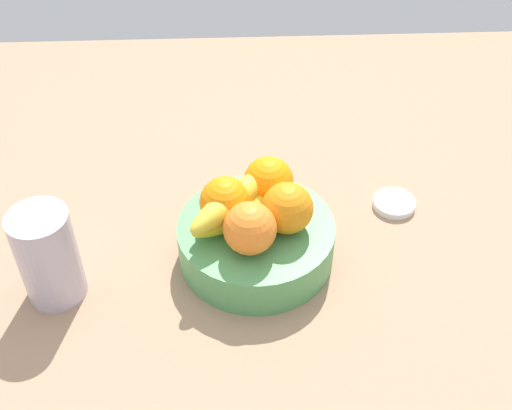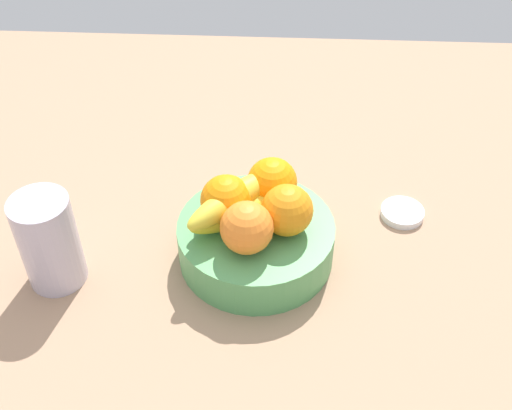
{
  "view_description": "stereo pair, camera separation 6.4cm",
  "coord_description": "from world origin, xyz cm",
  "px_view_note": "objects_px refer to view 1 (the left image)",
  "views": [
    {
      "loc": [
        1.29,
        64.56,
        70.98
      ],
      "look_at": [
        -1.69,
        -1.75,
        10.33
      ],
      "focal_mm": 45.27,
      "sensor_mm": 36.0,
      "label": 1
    },
    {
      "loc": [
        -5.12,
        64.54,
        70.98
      ],
      "look_at": [
        -1.69,
        -1.75,
        10.33
      ],
      "focal_mm": 45.27,
      "sensor_mm": 36.0,
      "label": 2
    }
  ],
  "objects_px": {
    "orange_front_left": "(287,208)",
    "thermos_tumbler": "(48,256)",
    "fruit_bowl": "(256,241)",
    "banana_bunch": "(238,206)",
    "orange_back_left": "(250,228)",
    "jar_lid": "(394,203)",
    "orange_front_right": "(269,181)",
    "orange_center": "(225,202)"
  },
  "relations": [
    {
      "from": "orange_front_right",
      "to": "orange_back_left",
      "type": "bearing_deg",
      "value": 72.24
    },
    {
      "from": "orange_center",
      "to": "orange_back_left",
      "type": "distance_m",
      "value": 0.06
    },
    {
      "from": "orange_front_right",
      "to": "orange_center",
      "type": "distance_m",
      "value": 0.08
    },
    {
      "from": "orange_back_left",
      "to": "orange_center",
      "type": "bearing_deg",
      "value": -58.97
    },
    {
      "from": "orange_front_left",
      "to": "thermos_tumbler",
      "type": "distance_m",
      "value": 0.33
    },
    {
      "from": "orange_front_left",
      "to": "banana_bunch",
      "type": "distance_m",
      "value": 0.07
    },
    {
      "from": "fruit_bowl",
      "to": "banana_bunch",
      "type": "relative_size",
      "value": 1.36
    },
    {
      "from": "orange_front_left",
      "to": "orange_front_right",
      "type": "height_order",
      "value": "same"
    },
    {
      "from": "fruit_bowl",
      "to": "orange_back_left",
      "type": "distance_m",
      "value": 0.08
    },
    {
      "from": "fruit_bowl",
      "to": "orange_front_left",
      "type": "height_order",
      "value": "orange_front_left"
    },
    {
      "from": "thermos_tumbler",
      "to": "jar_lid",
      "type": "height_order",
      "value": "thermos_tumbler"
    },
    {
      "from": "orange_front_right",
      "to": "orange_front_left",
      "type": "bearing_deg",
      "value": 111.1
    },
    {
      "from": "fruit_bowl",
      "to": "thermos_tumbler",
      "type": "bearing_deg",
      "value": 11.13
    },
    {
      "from": "fruit_bowl",
      "to": "orange_front_left",
      "type": "distance_m",
      "value": 0.08
    },
    {
      "from": "fruit_bowl",
      "to": "thermos_tumbler",
      "type": "xyz_separation_m",
      "value": [
        0.28,
        0.06,
        0.04
      ]
    },
    {
      "from": "thermos_tumbler",
      "to": "orange_center",
      "type": "bearing_deg",
      "value": -164.45
    },
    {
      "from": "banana_bunch",
      "to": "thermos_tumbler",
      "type": "height_order",
      "value": "thermos_tumbler"
    },
    {
      "from": "orange_center",
      "to": "thermos_tumbler",
      "type": "height_order",
      "value": "thermos_tumbler"
    },
    {
      "from": "orange_back_left",
      "to": "banana_bunch",
      "type": "distance_m",
      "value": 0.05
    },
    {
      "from": "orange_front_left",
      "to": "banana_bunch",
      "type": "bearing_deg",
      "value": -11.87
    },
    {
      "from": "jar_lid",
      "to": "fruit_bowl",
      "type": "bearing_deg",
      "value": 23.63
    },
    {
      "from": "fruit_bowl",
      "to": "orange_back_left",
      "type": "height_order",
      "value": "orange_back_left"
    },
    {
      "from": "orange_front_right",
      "to": "orange_back_left",
      "type": "relative_size",
      "value": 1.0
    },
    {
      "from": "banana_bunch",
      "to": "orange_front_left",
      "type": "bearing_deg",
      "value": 168.13
    },
    {
      "from": "fruit_bowl",
      "to": "jar_lid",
      "type": "xyz_separation_m",
      "value": [
        -0.23,
        -0.1,
        -0.03
      ]
    },
    {
      "from": "orange_center",
      "to": "orange_back_left",
      "type": "xyz_separation_m",
      "value": [
        -0.03,
        0.05,
        0.0
      ]
    },
    {
      "from": "orange_front_left",
      "to": "thermos_tumbler",
      "type": "height_order",
      "value": "thermos_tumbler"
    },
    {
      "from": "orange_center",
      "to": "thermos_tumbler",
      "type": "distance_m",
      "value": 0.25
    },
    {
      "from": "orange_front_left",
      "to": "orange_center",
      "type": "distance_m",
      "value": 0.09
    },
    {
      "from": "fruit_bowl",
      "to": "jar_lid",
      "type": "bearing_deg",
      "value": -156.37
    },
    {
      "from": "orange_front_left",
      "to": "orange_front_right",
      "type": "xyz_separation_m",
      "value": [
        0.02,
        -0.06,
        0.0
      ]
    },
    {
      "from": "orange_front_right",
      "to": "banana_bunch",
      "type": "xyz_separation_m",
      "value": [
        0.05,
        0.04,
        -0.01
      ]
    },
    {
      "from": "fruit_bowl",
      "to": "orange_front_right",
      "type": "height_order",
      "value": "orange_front_right"
    },
    {
      "from": "orange_front_right",
      "to": "orange_center",
      "type": "height_order",
      "value": "same"
    },
    {
      "from": "orange_back_left",
      "to": "banana_bunch",
      "type": "bearing_deg",
      "value": -74.26
    },
    {
      "from": "fruit_bowl",
      "to": "orange_front_left",
      "type": "xyz_separation_m",
      "value": [
        -0.04,
        0.01,
        0.07
      ]
    },
    {
      "from": "orange_center",
      "to": "jar_lid",
      "type": "xyz_separation_m",
      "value": [
        -0.27,
        -0.09,
        -0.09
      ]
    },
    {
      "from": "fruit_bowl",
      "to": "banana_bunch",
      "type": "distance_m",
      "value": 0.07
    },
    {
      "from": "orange_front_left",
      "to": "jar_lid",
      "type": "relative_size",
      "value": 1.08
    },
    {
      "from": "banana_bunch",
      "to": "thermos_tumbler",
      "type": "distance_m",
      "value": 0.27
    },
    {
      "from": "banana_bunch",
      "to": "orange_back_left",
      "type": "bearing_deg",
      "value": 105.74
    },
    {
      "from": "orange_center",
      "to": "thermos_tumbler",
      "type": "bearing_deg",
      "value": 15.55
    }
  ]
}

